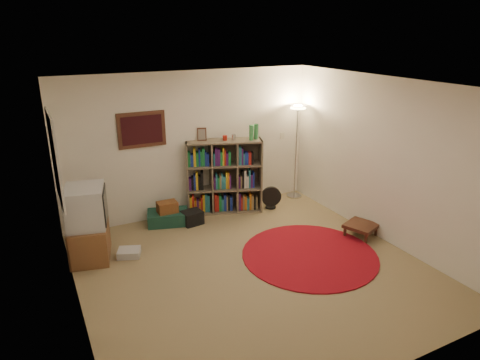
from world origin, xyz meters
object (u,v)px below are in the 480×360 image
object	(u,v)px
bookshelf	(223,177)
floor_fan	(271,198)
suitcase	(168,217)
tv_stand	(88,224)
floor_lamp	(297,121)
side_table	(361,226)

from	to	relation	value
bookshelf	floor_fan	bearing A→B (deg)	-0.11
bookshelf	suitcase	bearing A→B (deg)	-156.47
floor_fan	tv_stand	world-z (taller)	tv_stand
floor_lamp	suitcase	size ratio (longest dim) A/B	2.36
suitcase	side_table	world-z (taller)	suitcase
floor_fan	floor_lamp	bearing A→B (deg)	43.09
tv_stand	suitcase	size ratio (longest dim) A/B	1.41
bookshelf	suitcase	world-z (taller)	bookshelf
floor_lamp	floor_fan	bearing A→B (deg)	-157.09
floor_fan	suitcase	bearing A→B (deg)	-167.12
floor_fan	suitcase	size ratio (longest dim) A/B	0.54
side_table	suitcase	bearing A→B (deg)	144.40
bookshelf	tv_stand	world-z (taller)	bookshelf
tv_stand	side_table	size ratio (longest dim) A/B	1.86
suitcase	side_table	distance (m)	3.19
floor_lamp	floor_fan	size ratio (longest dim) A/B	4.33
tv_stand	bookshelf	bearing A→B (deg)	28.63
bookshelf	floor_lamp	size ratio (longest dim) A/B	0.87
suitcase	floor_fan	bearing A→B (deg)	9.25
floor_fan	side_table	size ratio (longest dim) A/B	0.72
floor_lamp	suitcase	distance (m)	2.96
floor_lamp	suitcase	xyz separation A→B (m)	(-2.61, -0.06, -1.40)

